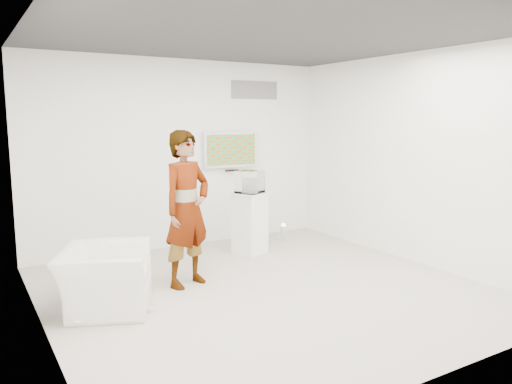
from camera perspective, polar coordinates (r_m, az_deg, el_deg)
room at (r=5.90m, az=1.01°, el=2.83°), size 5.01×5.01×3.00m
tv at (r=8.44m, az=-2.94°, el=4.86°), size 1.00×0.08×0.60m
logo_decal at (r=8.71m, az=-0.15°, el=11.57°), size 0.90×0.02×0.30m
person at (r=6.20m, az=-7.90°, el=-1.93°), size 0.82×0.68×1.94m
armchair at (r=5.78m, az=-16.83°, el=-9.44°), size 1.26×1.33×0.68m
pedestal at (r=7.72m, az=-0.71°, el=-3.56°), size 0.58×0.58×0.94m
floor_uplight at (r=8.55m, az=3.15°, el=-4.63°), size 0.22×0.22×0.29m
vitrine at (r=7.61m, az=-0.72°, el=1.17°), size 0.46×0.46×0.34m
console at (r=7.62m, az=-0.72°, el=0.77°), size 0.15×0.17×0.24m
wii_remote at (r=6.39m, az=-7.36°, el=5.38°), size 0.11×0.14×0.04m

